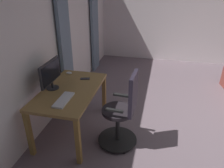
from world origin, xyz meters
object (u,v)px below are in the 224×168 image
Objects in this scene: office_chair at (123,113)px; computer_monitor at (51,73)px; cell_phone_by_monitor at (85,79)px; computer_mouse at (69,73)px; computer_keyboard at (64,100)px; desk at (70,95)px.

office_chair is 2.05× the size of computer_monitor.
office_chair reaches higher than cell_phone_by_monitor.
office_chair is at bearing 58.96° from computer_mouse.
computer_mouse reaches higher than computer_keyboard.
desk is at bearing 95.76° from computer_monitor.
desk is 9.09× the size of cell_phone_by_monitor.
computer_monitor is 0.58m from computer_mouse.
cell_phone_by_monitor is at bearing 58.27° from office_chair.
computer_mouse is at bearing -161.44° from computer_keyboard.
desk is at bearing -171.23° from computer_keyboard.
computer_monitor reaches higher than office_chair.
desk is 0.42m from computer_monitor.
desk is 0.40m from cell_phone_by_monitor.
desk is 13.08× the size of computer_mouse.
computer_keyboard is at bearing 108.52° from office_chair.
computer_monitor is 3.73× the size of cell_phone_by_monitor.
computer_monitor is at bearing -3.22° from computer_mouse.
computer_mouse is at bearing 176.78° from computer_monitor.
office_chair is 0.81m from computer_keyboard.
cell_phone_by_monitor is (0.13, 0.32, -0.01)m from computer_mouse.
cell_phone_by_monitor is at bearing 68.32° from computer_mouse.
office_chair is at bearing 82.21° from desk.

